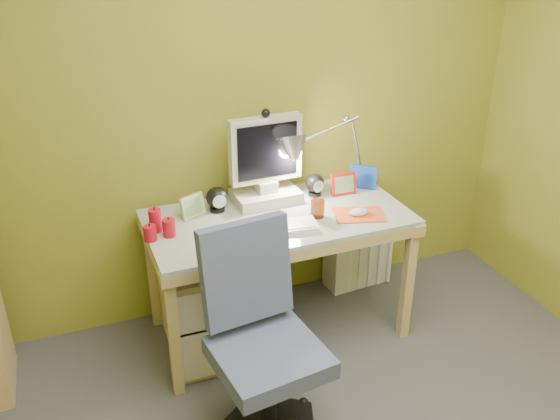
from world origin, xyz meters
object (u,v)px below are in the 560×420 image
object	(u,v)px
task_chair	(269,356)
desk	(278,275)
radiator	(358,254)
desk_lamp	(346,136)
monitor	(266,154)

from	to	relation	value
task_chair	desk	bearing A→B (deg)	58.92
task_chair	radiator	world-z (taller)	task_chair
task_chair	radiator	bearing A→B (deg)	38.52
desk_lamp	radiator	xyz separation A→B (m)	(0.17, 0.09, -0.81)
desk_lamp	radiator	size ratio (longest dim) A/B	1.55
monitor	desk_lamp	bearing A→B (deg)	-3.06
desk_lamp	desk	bearing A→B (deg)	-169.56
desk	task_chair	bearing A→B (deg)	-114.26
monitor	task_chair	world-z (taller)	monitor
monitor	radiator	world-z (taller)	monitor
monitor	radiator	xyz separation A→B (m)	(0.62, 0.09, -0.77)
desk_lamp	monitor	bearing A→B (deg)	168.63
desk	desk_lamp	xyz separation A→B (m)	(0.45, 0.18, 0.66)
monitor	task_chair	bearing A→B (deg)	-111.89
radiator	task_chair	bearing A→B (deg)	-138.78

